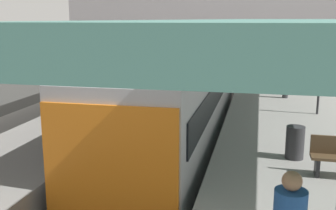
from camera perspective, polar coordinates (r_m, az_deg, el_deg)
name	(u,v)px	position (r m, az deg, el deg)	size (l,w,h in m)	color
ground_plane	(155,180)	(11.24, -1.90, -10.57)	(80.00, 80.00, 0.00)	#383835
platform_left	(28,153)	(12.52, -19.11, -6.42)	(4.40, 28.00, 1.00)	gray
platform_right	(301,175)	(10.80, 18.27, -9.31)	(4.40, 28.00, 1.00)	gray
track_ballast	(155,177)	(11.20, -1.90, -10.10)	(3.20, 28.00, 0.20)	#423F3D
rail_near_side	(129,169)	(11.33, -5.48, -8.96)	(0.08, 28.00, 0.14)	slate
rail_far_side	(181,173)	(10.99, 1.78, -9.59)	(0.08, 28.00, 0.14)	slate
commuter_train	(180,95)	(14.15, 1.74, 1.48)	(2.78, 13.97, 3.10)	#ADADB2
canopy_left	(45,29)	(13.13, -16.95, 10.25)	(4.18, 21.00, 3.15)	#333335
canopy_right	(306,24)	(11.50, 18.85, 10.76)	(4.18, 21.00, 3.31)	#333335
platform_sign	(321,69)	(15.11, 20.70, 4.82)	(0.90, 0.08, 2.21)	#262628
litter_bin	(295,142)	(10.27, 17.45, -5.05)	(0.44, 0.44, 0.80)	#2D2D30
station_building_backdrop	(202,2)	(30.36, 4.77, 14.23)	(18.00, 6.00, 11.00)	#B7B2B7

